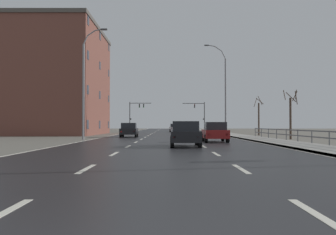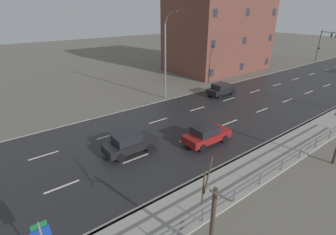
{
  "view_description": "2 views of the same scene",
  "coord_description": "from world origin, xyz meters",
  "px_view_note": "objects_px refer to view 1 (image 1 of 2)",
  "views": [
    {
      "loc": [
        0.13,
        -3.05,
        1.35
      ],
      "look_at": [
        -0.2,
        67.47,
        2.87
      ],
      "focal_mm": 36.99,
      "sensor_mm": 36.0,
      "label": 1
    },
    {
      "loc": [
        16.76,
        10.2,
        10.4
      ],
      "look_at": [
        0.0,
        23.05,
        1.32
      ],
      "focal_mm": 27.16,
      "sensor_mm": 36.0,
      "label": 2
    }
  ],
  "objects_px": {
    "street_lamp_left_bank": "(87,85)",
    "traffic_signal_right": "(202,112)",
    "car_far_right": "(187,134)",
    "brick_building": "(62,81)",
    "traffic_signal_left": "(137,111)",
    "car_near_left": "(176,128)",
    "street_lamp_midground": "(226,91)",
    "car_mid_centre": "(217,132)",
    "car_near_right": "(131,130)"
  },
  "relations": [
    {
      "from": "street_lamp_midground",
      "to": "traffic_signal_right",
      "type": "distance_m",
      "value": 28.92
    },
    {
      "from": "car_mid_centre",
      "to": "car_far_right",
      "type": "distance_m",
      "value": 6.35
    },
    {
      "from": "car_far_right",
      "to": "brick_building",
      "type": "xyz_separation_m",
      "value": [
        -16.49,
        27.7,
        6.78
      ]
    },
    {
      "from": "street_lamp_left_bank",
      "to": "car_far_right",
      "type": "distance_m",
      "value": 13.96
    },
    {
      "from": "street_lamp_midground",
      "to": "car_mid_centre",
      "type": "distance_m",
      "value": 18.53
    },
    {
      "from": "traffic_signal_left",
      "to": "car_near_right",
      "type": "xyz_separation_m",
      "value": [
        2.69,
        -34.63,
        -3.41
      ]
    },
    {
      "from": "car_far_right",
      "to": "car_near_left",
      "type": "bearing_deg",
      "value": 90.5
    },
    {
      "from": "street_lamp_left_bank",
      "to": "car_mid_centre",
      "type": "distance_m",
      "value": 12.8
    },
    {
      "from": "street_lamp_midground",
      "to": "brick_building",
      "type": "distance_m",
      "value": 23.21
    },
    {
      "from": "street_lamp_midground",
      "to": "traffic_signal_right",
      "type": "height_order",
      "value": "street_lamp_midground"
    },
    {
      "from": "traffic_signal_right",
      "to": "car_near_right",
      "type": "distance_m",
      "value": 37.45
    },
    {
      "from": "street_lamp_left_bank",
      "to": "car_near_right",
      "type": "height_order",
      "value": "street_lamp_left_bank"
    },
    {
      "from": "traffic_signal_left",
      "to": "car_near_left",
      "type": "xyz_separation_m",
      "value": [
        8.19,
        -7.9,
        -3.41
      ]
    },
    {
      "from": "traffic_signal_left",
      "to": "brick_building",
      "type": "distance_m",
      "value": 25.2
    },
    {
      "from": "street_lamp_left_bank",
      "to": "car_far_right",
      "type": "height_order",
      "value": "street_lamp_left_bank"
    },
    {
      "from": "car_near_right",
      "to": "traffic_signal_right",
      "type": "bearing_deg",
      "value": 70.77
    },
    {
      "from": "street_lamp_midground",
      "to": "car_far_right",
      "type": "height_order",
      "value": "street_lamp_midground"
    },
    {
      "from": "street_lamp_left_bank",
      "to": "traffic_signal_right",
      "type": "height_order",
      "value": "street_lamp_left_bank"
    },
    {
      "from": "car_far_right",
      "to": "car_near_right",
      "type": "bearing_deg",
      "value": 108.58
    },
    {
      "from": "street_lamp_left_bank",
      "to": "traffic_signal_right",
      "type": "xyz_separation_m",
      "value": [
        14.54,
        42.04,
        -0.98
      ]
    },
    {
      "from": "car_near_right",
      "to": "car_far_right",
      "type": "distance_m",
      "value": 17.4
    },
    {
      "from": "traffic_signal_right",
      "to": "car_near_right",
      "type": "height_order",
      "value": "traffic_signal_right"
    },
    {
      "from": "car_far_right",
      "to": "brick_building",
      "type": "height_order",
      "value": "brick_building"
    },
    {
      "from": "car_mid_centre",
      "to": "car_near_left",
      "type": "bearing_deg",
      "value": 94.66
    },
    {
      "from": "traffic_signal_right",
      "to": "street_lamp_left_bank",
      "type": "bearing_deg",
      "value": -109.08
    },
    {
      "from": "traffic_signal_left",
      "to": "car_far_right",
      "type": "height_order",
      "value": "traffic_signal_left"
    },
    {
      "from": "street_lamp_left_bank",
      "to": "brick_building",
      "type": "relative_size",
      "value": 0.59
    },
    {
      "from": "brick_building",
      "to": "car_far_right",
      "type": "bearing_deg",
      "value": -59.24
    },
    {
      "from": "traffic_signal_left",
      "to": "traffic_signal_right",
      "type": "bearing_deg",
      "value": 3.93
    },
    {
      "from": "street_lamp_left_bank",
      "to": "car_near_left",
      "type": "distance_m",
      "value": 34.6
    },
    {
      "from": "car_near_right",
      "to": "car_near_left",
      "type": "xyz_separation_m",
      "value": [
        5.51,
        26.73,
        0.0
      ]
    },
    {
      "from": "street_lamp_midground",
      "to": "street_lamp_left_bank",
      "type": "bearing_deg",
      "value": -138.49
    },
    {
      "from": "street_lamp_midground",
      "to": "car_near_left",
      "type": "xyz_separation_m",
      "value": [
        -6.05,
        20.01,
        -4.94
      ]
    },
    {
      "from": "car_mid_centre",
      "to": "car_near_left",
      "type": "height_order",
      "value": "same"
    },
    {
      "from": "street_lamp_midground",
      "to": "car_near_right",
      "type": "distance_m",
      "value": 14.25
    },
    {
      "from": "car_near_right",
      "to": "car_far_right",
      "type": "bearing_deg",
      "value": -73.88
    },
    {
      "from": "street_lamp_left_bank",
      "to": "car_mid_centre",
      "type": "relative_size",
      "value": 2.48
    },
    {
      "from": "car_mid_centre",
      "to": "brick_building",
      "type": "distance_m",
      "value": 29.86
    },
    {
      "from": "traffic_signal_left",
      "to": "car_near_left",
      "type": "height_order",
      "value": "traffic_signal_left"
    },
    {
      "from": "traffic_signal_left",
      "to": "car_near_right",
      "type": "relative_size",
      "value": 1.49
    },
    {
      "from": "car_near_right",
      "to": "traffic_signal_left",
      "type": "bearing_deg",
      "value": 92.7
    },
    {
      "from": "street_lamp_midground",
      "to": "traffic_signal_left",
      "type": "distance_m",
      "value": 31.38
    },
    {
      "from": "traffic_signal_right",
      "to": "car_mid_centre",
      "type": "xyz_separation_m",
      "value": [
        -3.26,
        -46.36,
        -3.24
      ]
    },
    {
      "from": "brick_building",
      "to": "traffic_signal_left",
      "type": "bearing_deg",
      "value": 70.18
    },
    {
      "from": "street_lamp_left_bank",
      "to": "brick_building",
      "type": "xyz_separation_m",
      "value": [
        -7.83,
        17.6,
        2.56
      ]
    },
    {
      "from": "street_lamp_left_bank",
      "to": "traffic_signal_left",
      "type": "xyz_separation_m",
      "value": [
        0.64,
        41.09,
        -0.81
      ]
    },
    {
      "from": "street_lamp_midground",
      "to": "brick_building",
      "type": "bearing_deg",
      "value": 168.97
    },
    {
      "from": "car_near_right",
      "to": "street_lamp_left_bank",
      "type": "bearing_deg",
      "value": -118.99
    },
    {
      "from": "street_lamp_left_bank",
      "to": "traffic_signal_right",
      "type": "bearing_deg",
      "value": 70.92
    },
    {
      "from": "traffic_signal_right",
      "to": "brick_building",
      "type": "bearing_deg",
      "value": -132.46
    }
  ]
}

